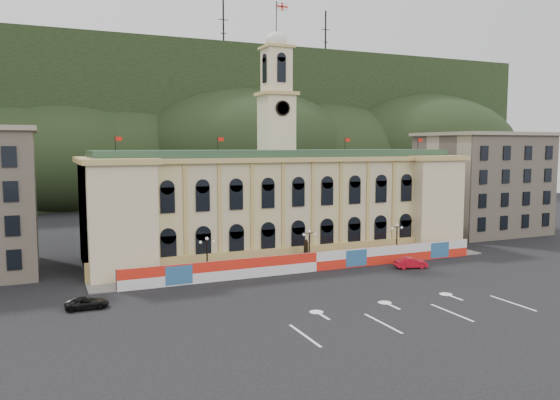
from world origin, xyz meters
name	(u,v)px	position (x,y,z in m)	size (l,w,h in m)	color
ground	(382,301)	(0.00, 0.00, 0.00)	(260.00, 260.00, 0.00)	black
lane_markings	(412,315)	(0.00, -5.00, 0.00)	(26.00, 10.00, 0.02)	white
hill_ridge	(155,135)	(0.03, 121.99, 19.48)	(230.00, 80.00, 64.00)	black
city_hall	(277,202)	(0.00, 27.63, 7.85)	(56.20, 17.60, 37.10)	beige
side_building_right	(482,183)	(43.00, 30.93, 9.33)	(21.00, 17.00, 18.60)	tan
hoarding_fence	(316,262)	(0.06, 15.07, 1.25)	(50.00, 0.44, 2.50)	red
pavement	(307,266)	(0.00, 17.75, 0.08)	(56.00, 5.50, 0.16)	slate
statue	(306,258)	(0.00, 18.00, 1.19)	(1.40, 1.40, 3.72)	#595651
lamp_left	(207,254)	(-14.00, 17.00, 3.07)	(1.96, 0.44, 5.15)	black
lamp_center	(309,245)	(0.00, 17.00, 3.07)	(1.96, 0.44, 5.15)	black
lamp_right	(397,238)	(14.00, 17.00, 3.07)	(1.96, 0.44, 5.15)	black
red_sedan	(411,263)	(12.38, 11.53, 0.72)	(4.59, 2.43, 1.44)	red
black_suv	(87,303)	(-28.55, 9.66, 0.59)	(4.29, 2.06, 1.18)	black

